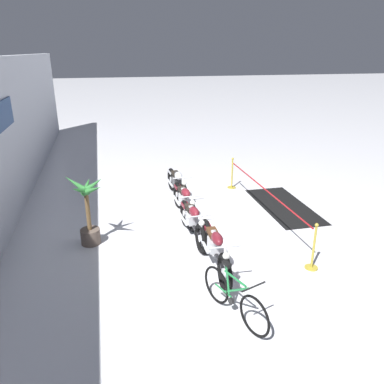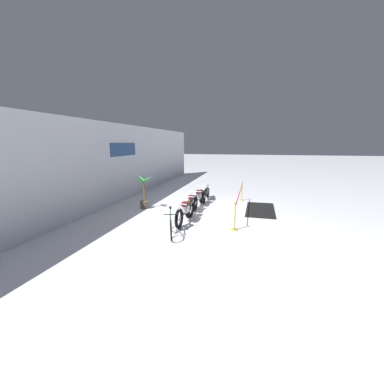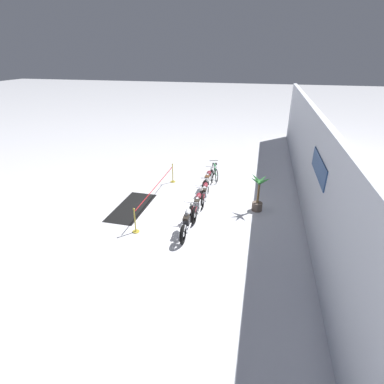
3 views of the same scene
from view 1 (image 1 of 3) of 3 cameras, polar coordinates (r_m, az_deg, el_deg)
ground_plane at (r=10.00m, az=2.72°, el=-4.95°), size 120.00×120.00×0.00m
motorcycle_maroon_0 at (r=7.86m, az=3.47°, el=-8.66°), size 2.33×0.62×0.96m
motorcycle_maroon_1 at (r=9.10m, az=0.04°, el=-4.43°), size 2.15×0.62×0.93m
motorcycle_maroon_2 at (r=10.21m, az=-1.19°, el=-1.51°), size 2.36×0.62×0.95m
motorcycle_silver_3 at (r=11.59m, az=-2.27°, el=1.21°), size 2.29×0.62×0.94m
bicycle at (r=6.67m, az=6.42°, el=-15.74°), size 1.64×0.69×0.96m
potted_palm_left_of_row at (r=9.04m, az=-15.54°, el=-3.17°), size 0.97×0.91×1.75m
stanchion_far_left at (r=9.32m, az=13.65°, el=-3.12°), size 5.16×0.28×1.05m
stanchion_mid_left at (r=12.57m, az=6.11°, el=2.17°), size 0.28×0.28×1.05m
floor_banner at (r=11.47m, az=13.81°, el=-2.06°), size 3.05×1.38×0.01m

